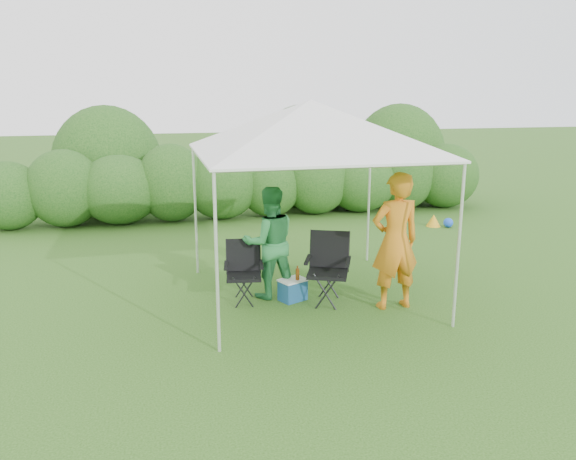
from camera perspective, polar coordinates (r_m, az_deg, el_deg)
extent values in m
plane|color=#36631F|center=(7.89, 3.11, -7.96)|extent=(70.00, 70.00, 0.00)
ellipsoid|color=#2C581C|center=(13.55, -26.57, 3.13)|extent=(1.50, 1.28, 1.50)
cylinder|color=#382616|center=(13.65, -26.30, 0.66)|extent=(0.12, 0.12, 0.30)
ellipsoid|color=#2C581C|center=(13.31, -21.76, 3.93)|extent=(1.65, 1.40, 1.73)
cylinder|color=#382616|center=(13.44, -21.49, 0.95)|extent=(0.12, 0.12, 0.30)
ellipsoid|color=#2C581C|center=(13.21, -16.76, 3.93)|extent=(1.80, 1.53, 1.57)
cylinder|color=#382616|center=(13.33, -16.57, 1.23)|extent=(0.12, 0.12, 0.30)
ellipsoid|color=#2C581C|center=(13.17, -11.76, 4.70)|extent=(1.58, 1.34, 1.80)
cylinder|color=#382616|center=(13.31, -11.60, 1.52)|extent=(0.12, 0.12, 0.30)
ellipsoid|color=#2C581C|center=(13.27, -6.73, 4.64)|extent=(1.73, 1.47, 1.65)
cylinder|color=#382616|center=(13.40, -6.65, 1.79)|extent=(0.12, 0.12, 0.30)
ellipsoid|color=#2C581C|center=(13.47, -1.82, 4.54)|extent=(1.50, 1.28, 1.50)
cylinder|color=#382616|center=(13.58, -1.80, 2.04)|extent=(0.12, 0.12, 0.30)
ellipsoid|color=#2C581C|center=(13.73, 2.93, 5.18)|extent=(1.65, 1.40, 1.73)
cylinder|color=#382616|center=(13.86, 2.89, 2.27)|extent=(0.12, 0.12, 0.30)
ellipsoid|color=#2C581C|center=(14.11, 7.45, 5.01)|extent=(1.80, 1.53, 1.57)
cylinder|color=#382616|center=(14.22, 7.37, 2.47)|extent=(0.12, 0.12, 0.30)
ellipsoid|color=#2C581C|center=(14.55, 11.75, 5.55)|extent=(1.57, 1.34, 1.80)
cylinder|color=#382616|center=(14.67, 11.60, 2.65)|extent=(0.12, 0.12, 0.30)
ellipsoid|color=#2C581C|center=(15.09, 15.73, 5.32)|extent=(1.72, 1.47, 1.65)
cylinder|color=#382616|center=(15.20, 15.56, 2.81)|extent=(0.12, 0.12, 0.30)
cylinder|color=silver|center=(6.33, -7.25, -3.55)|extent=(0.04, 0.04, 2.10)
cylinder|color=silver|center=(7.27, 16.94, -1.75)|extent=(0.04, 0.04, 2.10)
cylinder|color=silver|center=(9.23, -9.39, 1.91)|extent=(0.04, 0.04, 2.10)
cylinder|color=silver|center=(9.90, 8.21, 2.76)|extent=(0.04, 0.04, 2.10)
cube|color=white|center=(7.85, 2.26, 7.88)|extent=(3.10, 3.10, 0.03)
pyramid|color=white|center=(7.82, 2.29, 10.54)|extent=(3.10, 3.10, 0.70)
cube|color=black|center=(7.95, 4.05, -4.42)|extent=(0.70, 0.68, 0.05)
cube|color=black|center=(8.08, 4.24, -1.92)|extent=(0.56, 0.35, 0.53)
cube|color=black|center=(7.92, 2.02, -3.02)|extent=(0.23, 0.45, 0.03)
cube|color=black|center=(7.87, 6.15, -3.19)|extent=(0.23, 0.45, 0.03)
cylinder|color=black|center=(7.83, 2.16, -6.41)|extent=(0.03, 0.03, 0.44)
cylinder|color=black|center=(7.79, 5.58, -6.57)|extent=(0.03, 0.03, 0.44)
cylinder|color=black|center=(8.26, 2.56, -5.30)|extent=(0.03, 0.03, 0.44)
cylinder|color=black|center=(8.22, 5.79, -5.45)|extent=(0.03, 0.03, 0.44)
cube|color=black|center=(8.00, -4.51, -4.70)|extent=(0.54, 0.51, 0.05)
cube|color=black|center=(8.12, -4.56, -2.51)|extent=(0.50, 0.20, 0.46)
cube|color=black|center=(7.96, -6.34, -3.60)|extent=(0.11, 0.41, 0.03)
cube|color=black|center=(7.96, -2.73, -3.52)|extent=(0.11, 0.41, 0.03)
cylinder|color=black|center=(7.88, -5.96, -6.55)|extent=(0.02, 0.02, 0.39)
cylinder|color=black|center=(7.88, -2.98, -6.48)|extent=(0.02, 0.02, 0.39)
cylinder|color=black|center=(8.26, -5.92, -5.56)|extent=(0.02, 0.02, 0.39)
cylinder|color=black|center=(8.26, -3.08, -5.50)|extent=(0.02, 0.02, 0.39)
imported|color=orange|center=(7.78, 10.84, -1.12)|extent=(0.72, 0.49, 1.91)
imported|color=#297F40|center=(8.10, -1.88, -1.28)|extent=(0.82, 0.66, 1.64)
cube|color=navy|center=(8.14, 0.48, -6.16)|extent=(0.44, 0.39, 0.29)
cube|color=silver|center=(8.08, 0.48, -5.10)|extent=(0.46, 0.41, 0.03)
cylinder|color=#592D0C|center=(8.02, 0.97, -4.37)|extent=(0.06, 0.06, 0.21)
cone|color=orange|center=(12.96, 14.56, 0.95)|extent=(0.32, 0.32, 0.27)
sphere|color=blue|center=(12.94, 15.97, 0.72)|extent=(0.21, 0.21, 0.21)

